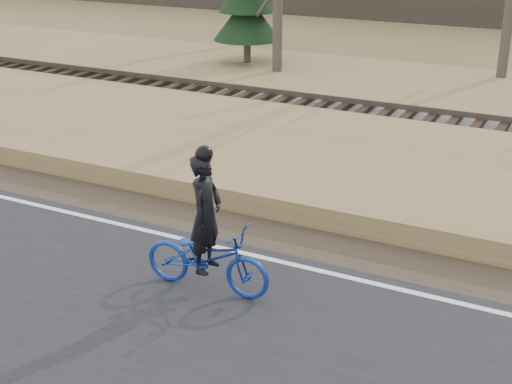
% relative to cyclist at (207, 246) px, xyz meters
% --- Properties ---
extents(ground, '(120.00, 120.00, 0.00)m').
position_rel_cyclist_xyz_m(ground, '(-4.41, 1.13, -0.80)').
color(ground, '#98734D').
rests_on(ground, ground).
extents(edge_line, '(120.00, 0.12, 0.01)m').
position_rel_cyclist_xyz_m(edge_line, '(-4.41, 1.33, -0.73)').
color(edge_line, silver).
rests_on(edge_line, road).
extents(shoulder, '(120.00, 1.60, 0.04)m').
position_rel_cyclist_xyz_m(shoulder, '(-4.41, 2.33, -0.78)').
color(shoulder, '#473A2B').
rests_on(shoulder, ground).
extents(embankment, '(120.00, 5.00, 0.44)m').
position_rel_cyclist_xyz_m(embankment, '(-4.41, 5.33, -0.58)').
color(embankment, '#98734D').
rests_on(embankment, ground).
extents(ballast, '(120.00, 3.00, 0.45)m').
position_rel_cyclist_xyz_m(ballast, '(-4.41, 9.13, -0.57)').
color(ballast, slate).
rests_on(ballast, ground).
extents(railroad, '(120.00, 2.40, 0.29)m').
position_rel_cyclist_xyz_m(railroad, '(-4.41, 9.13, -0.27)').
color(railroad, black).
rests_on(railroad, ballast).
extents(cyclist, '(2.10, 0.85, 2.33)m').
position_rel_cyclist_xyz_m(cyclist, '(0.00, 0.00, 0.00)').
color(cyclist, navy).
rests_on(cyclist, road).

